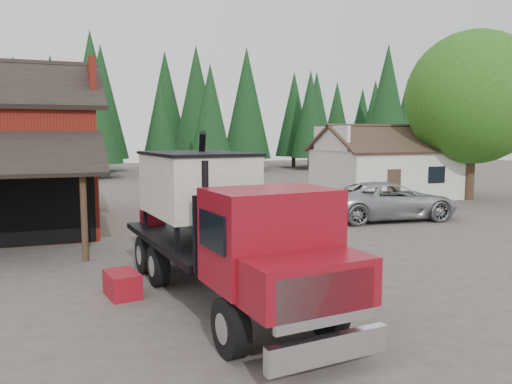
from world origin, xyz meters
name	(u,v)px	position (x,y,z in m)	size (l,w,h in m)	color
ground	(276,261)	(0.00, 0.00, 0.00)	(120.00, 120.00, 0.00)	#4F443E
farmhouse	(386,171)	(13.00, 13.00, 1.67)	(8.60, 6.42, 4.65)	silver
deciduous_tree	(473,103)	(17.01, 9.97, 5.91)	(8.00, 8.00, 10.20)	#382619
conifer_backdrop	(130,172)	(0.00, 42.00, 0.00)	(76.00, 16.00, 16.00)	black
near_pine_b	(211,114)	(6.00, 30.00, 5.89)	(3.96, 3.96, 10.40)	#382619
near_pine_c	(387,104)	(22.00, 26.00, 6.89)	(4.84, 4.84, 12.40)	#382619
near_pine_d	(92,97)	(-4.00, 34.00, 7.39)	(5.28, 5.28, 13.40)	#382619
feed_truck	(220,222)	(-2.65, -2.93, 1.89)	(3.39, 9.17, 4.05)	black
silver_car	(389,201)	(8.00, 5.46, 0.88)	(2.93, 6.36, 1.77)	#A4A8AC
equip_box	(122,284)	(-4.84, -1.86, 0.30)	(0.70, 1.10, 0.60)	maroon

